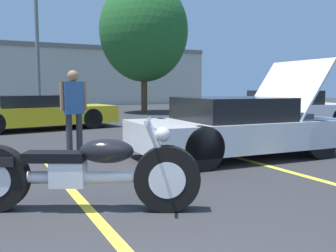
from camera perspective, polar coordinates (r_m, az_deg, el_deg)
The scene contains 9 objects.
parking_stripe_middle at distance 4.47m, azimuth -12.78°, elevation -11.43°, with size 0.12×5.62×0.01m, color yellow.
parking_stripe_back at distance 6.12m, azimuth 19.04°, elevation -6.90°, with size 0.12×5.62×0.01m, color yellow.
light_pole at distance 19.68m, azimuth -19.14°, elevation 13.87°, with size 1.21×0.28×7.56m.
tree_background at distance 19.80m, azimuth -3.71°, elevation 14.28°, with size 4.53×4.53×6.83m.
motorcycle at distance 4.13m, azimuth -13.11°, elevation -6.89°, with size 2.34×1.29×0.99m.
show_car_hood_open at distance 7.32m, azimuth 10.72°, elevation -0.11°, with size 4.11×2.06×1.88m.
parked_car_mid_right_row at distance 12.46m, azimuth -19.26°, elevation 1.93°, with size 4.94×2.37×1.08m.
parked_car_right_row at distance 13.68m, azimuth 17.77°, elevation 2.48°, with size 4.80×2.61×1.22m.
spectator_by_show_car at distance 7.55m, azimuth -14.19°, elevation 3.13°, with size 0.52×0.22×1.66m.
Camera 1 is at (-0.70, -1.72, 1.32)m, focal length 40.00 mm.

